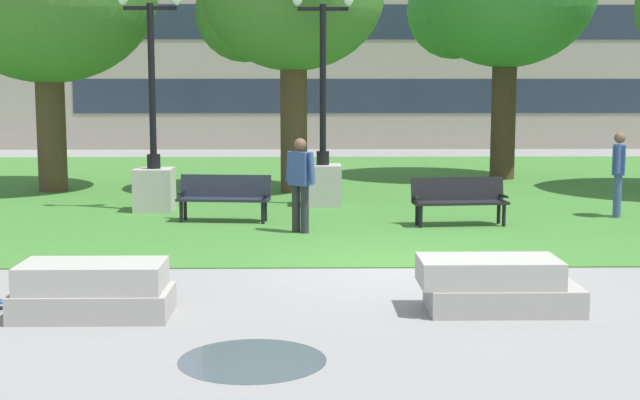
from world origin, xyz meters
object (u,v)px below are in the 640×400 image
at_px(skateboard, 3,301).
at_px(person_bystander_near_lawn, 619,169).
at_px(park_bench_far_left, 224,195).
at_px(lamp_post_center, 323,161).
at_px(person_bystander_far_lawn, 300,180).
at_px(lamp_post_left, 154,165).
at_px(concrete_block_left, 496,286).
at_px(concrete_block_center, 93,291).
at_px(park_bench_near_right, 459,198).

relative_size(skateboard, person_bystander_near_lawn, 0.60).
relative_size(park_bench_far_left, lamp_post_center, 0.39).
relative_size(lamp_post_center, person_bystander_far_lawn, 2.79).
bearing_deg(park_bench_far_left, lamp_post_center, 49.06).
bearing_deg(person_bystander_near_lawn, lamp_post_left, 173.85).
height_order(lamp_post_center, person_bystander_far_lawn, lamp_post_center).
bearing_deg(lamp_post_left, park_bench_far_left, -42.32).
bearing_deg(person_bystander_near_lawn, concrete_block_left, -118.60).
distance_m(concrete_block_left, lamp_post_left, 10.07).
height_order(concrete_block_center, person_bystander_far_lawn, person_bystander_far_lawn).
height_order(skateboard, lamp_post_center, lamp_post_center).
height_order(skateboard, park_bench_near_right, park_bench_near_right).
bearing_deg(lamp_post_center, person_bystander_near_lawn, -17.17).
relative_size(lamp_post_left, person_bystander_near_lawn, 2.76).
relative_size(concrete_block_center, park_bench_near_right, 0.98).
xyz_separation_m(concrete_block_center, person_bystander_far_lawn, (2.38, 5.76, 0.68)).
relative_size(skateboard, lamp_post_left, 0.22).
distance_m(skateboard, person_bystander_near_lawn, 12.32).
bearing_deg(concrete_block_left, concrete_block_center, -177.75).
distance_m(skateboard, person_bystander_far_lawn, 6.51).
bearing_deg(lamp_post_left, concrete_block_center, -85.15).
distance_m(skateboard, park_bench_far_left, 7.07).
bearing_deg(concrete_block_center, lamp_post_center, 73.13).
relative_size(lamp_post_center, lamp_post_left, 1.01).
distance_m(skateboard, lamp_post_center, 9.93).
bearing_deg(concrete_block_center, lamp_post_left, 94.85).
xyz_separation_m(park_bench_far_left, lamp_post_center, (1.97, 2.27, 0.46)).
height_order(park_bench_far_left, lamp_post_left, lamp_post_left).
height_order(concrete_block_center, park_bench_far_left, park_bench_far_left).
bearing_deg(concrete_block_center, person_bystander_far_lawn, 67.57).
height_order(concrete_block_center, park_bench_near_right, park_bench_near_right).
height_order(park_bench_near_right, person_bystander_far_lawn, person_bystander_far_lawn).
xyz_separation_m(concrete_block_left, skateboard, (-5.93, 0.20, -0.22)).
distance_m(concrete_block_center, person_bystander_near_lawn, 11.62).
xyz_separation_m(concrete_block_center, lamp_post_center, (2.86, 9.41, 0.69)).
relative_size(park_bench_near_right, person_bystander_near_lawn, 1.08).
relative_size(concrete_block_left, lamp_post_left, 0.40).
bearing_deg(concrete_block_left, skateboard, 178.03).
distance_m(skateboard, park_bench_near_right, 9.05).
relative_size(park_bench_near_right, lamp_post_left, 0.39).
distance_m(lamp_post_center, person_bystander_near_lawn, 6.20).
xyz_separation_m(park_bench_near_right, person_bystander_near_lawn, (3.38, 0.99, 0.44)).
bearing_deg(lamp_post_center, park_bench_near_right, -48.01).
bearing_deg(person_bystander_near_lawn, concrete_block_center, -139.18).
xyz_separation_m(skateboard, lamp_post_center, (4.04, 9.02, 0.91)).
height_order(lamp_post_left, person_bystander_far_lawn, lamp_post_left).
distance_m(park_bench_near_right, person_bystander_far_lawn, 3.16).
distance_m(concrete_block_left, lamp_post_center, 9.44).
relative_size(concrete_block_center, skateboard, 1.75).
bearing_deg(skateboard, park_bench_far_left, 72.99).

